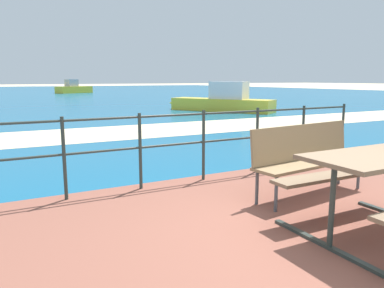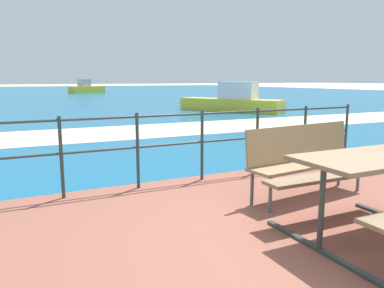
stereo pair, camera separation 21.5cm
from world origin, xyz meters
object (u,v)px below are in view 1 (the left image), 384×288
at_px(boat_near, 74,89).
at_px(boat_mid, 222,101).
at_px(picnic_table, 382,174).
at_px(park_bench, 307,154).

height_order(boat_near, boat_mid, boat_near).
relative_size(picnic_table, park_bench, 0.85).
distance_m(picnic_table, boat_near, 41.21).
relative_size(boat_near, boat_mid, 0.86).
xyz_separation_m(picnic_table, park_bench, (0.35, 1.28, -0.07)).
height_order(picnic_table, boat_near, boat_near).
bearing_deg(picnic_table, boat_mid, 63.82).
bearing_deg(park_bench, boat_mid, 56.00).
height_order(picnic_table, boat_mid, boat_mid).
relative_size(park_bench, boat_mid, 0.34).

